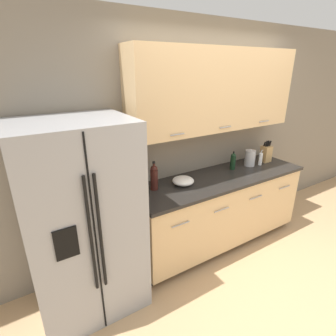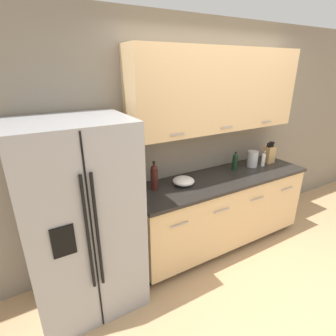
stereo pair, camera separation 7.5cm
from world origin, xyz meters
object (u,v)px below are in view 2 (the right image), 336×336
(steel_canister, at_px, (252,159))
(mixing_bowl, at_px, (184,181))
(knife_block, at_px, (269,154))
(soap_dispenser, at_px, (263,160))
(wine_bottle, at_px, (154,177))
(refrigerator, at_px, (82,220))
(oil_bottle, at_px, (235,162))

(steel_canister, bearing_deg, mixing_bowl, -178.25)
(knife_block, height_order, steel_canister, knife_block)
(soap_dispenser, xyz_separation_m, steel_canister, (-0.13, 0.06, 0.02))
(mixing_bowl, bearing_deg, knife_block, 1.18)
(wine_bottle, distance_m, soap_dispenser, 1.53)
(wine_bottle, bearing_deg, mixing_bowl, -9.89)
(refrigerator, relative_size, oil_bottle, 7.49)
(refrigerator, distance_m, steel_canister, 2.18)
(wine_bottle, xyz_separation_m, oil_bottle, (1.11, -0.01, -0.03))
(soap_dispenser, height_order, oil_bottle, oil_bottle)
(knife_block, height_order, wine_bottle, wine_bottle)
(mixing_bowl, bearing_deg, steel_canister, 1.75)
(refrigerator, bearing_deg, knife_block, 2.95)
(mixing_bowl, bearing_deg, soap_dispenser, -1.29)
(oil_bottle, relative_size, mixing_bowl, 0.99)
(refrigerator, distance_m, soap_dispenser, 2.31)
(refrigerator, height_order, soap_dispenser, refrigerator)
(knife_block, xyz_separation_m, steel_canister, (-0.30, 0.00, -0.01))
(refrigerator, xyz_separation_m, steel_canister, (2.18, 0.13, 0.14))
(refrigerator, relative_size, soap_dispenser, 8.76)
(refrigerator, height_order, knife_block, refrigerator)
(soap_dispenser, relative_size, steel_canister, 0.91)
(wine_bottle, bearing_deg, refrigerator, -168.73)
(refrigerator, distance_m, knife_block, 2.48)
(soap_dispenser, relative_size, mixing_bowl, 0.84)
(oil_bottle, bearing_deg, soap_dispenser, -10.48)
(refrigerator, height_order, oil_bottle, refrigerator)
(wine_bottle, distance_m, steel_canister, 1.39)
(steel_canister, distance_m, mixing_bowl, 1.07)
(knife_block, xyz_separation_m, mixing_bowl, (-1.37, -0.03, -0.07))
(soap_dispenser, distance_m, mixing_bowl, 1.20)
(knife_block, relative_size, steel_canister, 1.32)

